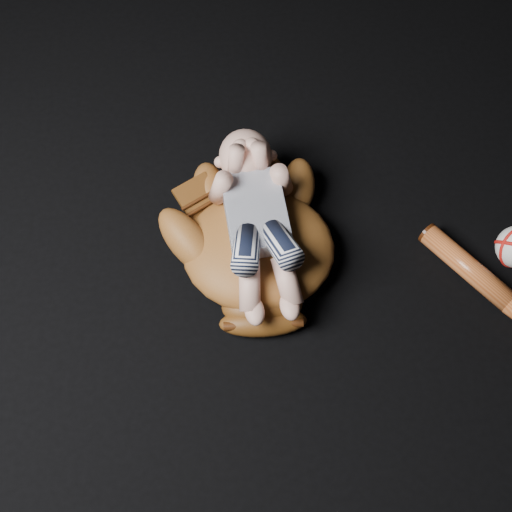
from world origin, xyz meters
TOP-DOWN VIEW (x-y plane):
  - baseball_glove at (-0.12, 0.10)m, footprint 0.37×0.42m
  - newborn_baby at (-0.12, 0.11)m, footprint 0.21×0.40m

SIDE VIEW (x-z plane):
  - baseball_glove at x=-0.12m, z-range 0.00..0.13m
  - newborn_baby at x=-0.12m, z-range 0.05..0.21m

